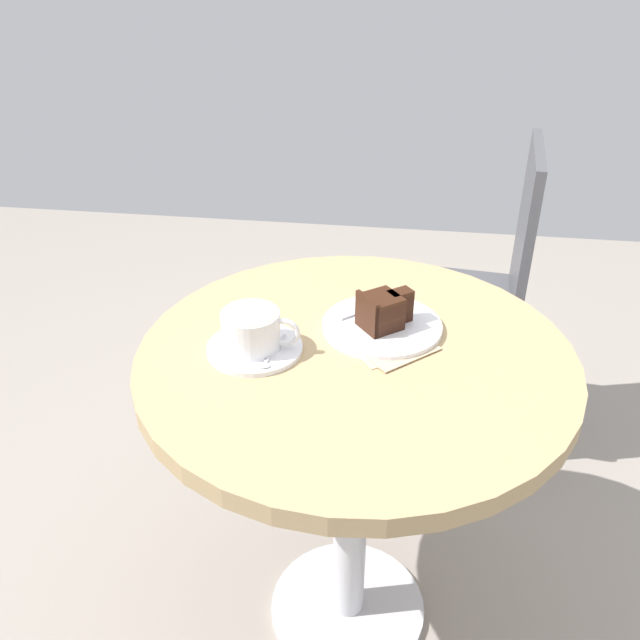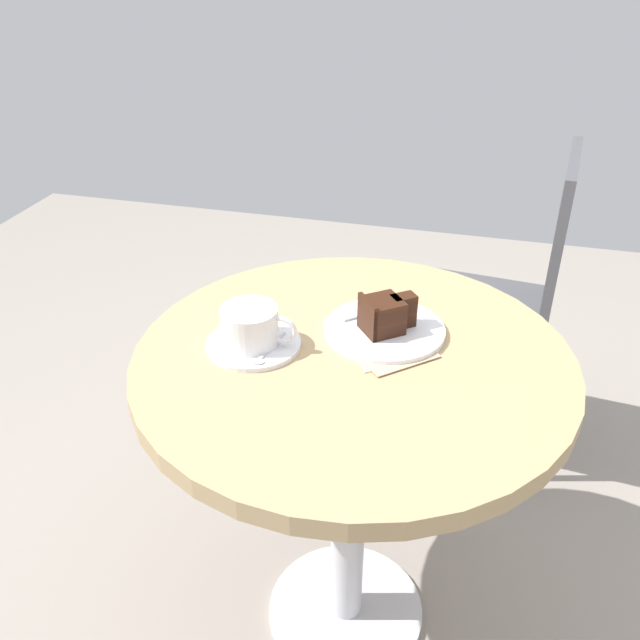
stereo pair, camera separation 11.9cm
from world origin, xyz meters
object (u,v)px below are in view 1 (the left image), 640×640
Objects in this scene: cake_slice at (383,311)px; cafe_chair at (484,277)px; teaspoon at (270,356)px; napkin at (388,341)px; fork at (381,305)px; coffee_cup at (252,329)px; saucer at (255,348)px; cake_plate at (382,326)px.

cafe_chair is at bearing 68.39° from cake_slice.
teaspoon reaches higher than napkin.
teaspoon is 0.89m from cafe_chair.
teaspoon is 0.22m from cake_slice.
fork is (0.18, 0.19, 0.00)m from teaspoon.
fork is 0.64m from cafe_chair.
teaspoon is 0.21m from napkin.
coffee_cup is 0.68× the size of napkin.
fork reaches higher than saucer.
cake_plate is at bearing 106.05° from napkin.
cake_plate is (0.22, 0.10, 0.00)m from saucer.
cake_slice is at bearing 23.51° from coffee_cup.
cake_slice is at bearing 23.18° from saucer.
cafe_chair reaches higher than saucer.
saucer is at bearing -156.82° from cake_slice.
saucer is at bearing 47.35° from coffee_cup.
coffee_cup reaches higher than saucer.
cafe_chair is (0.25, 0.55, -0.21)m from fork.
coffee_cup is 0.24m from napkin.
coffee_cup is 1.28× the size of teaspoon.
napkin is (0.19, 0.09, -0.01)m from teaspoon.
cafe_chair reaches higher than napkin.
napkin is at bearing -121.14° from fork.
napkin is 0.23× the size of cafe_chair.
teaspoon is (0.04, -0.03, -0.03)m from coffee_cup.
teaspoon is 0.22m from cake_plate.
coffee_cup is at bearing 176.88° from fork.
fork reaches higher than cake_plate.
fork is at bearing 37.98° from saucer.
saucer is 1.23× the size of coffee_cup.
napkin is at bearing -13.62° from cafe_chair.
cake_plate is (0.18, 0.13, -0.01)m from teaspoon.
teaspoon is at bearing -155.98° from napkin.
saucer is 0.24m from napkin.
fork is at bearing 147.69° from teaspoon.
teaspoon is 0.49× the size of cake_plate.
teaspoon is 0.87× the size of fork.
coffee_cup reaches higher than napkin.
cake_slice is (0.22, 0.10, -0.00)m from coffee_cup.
cafe_chair is (0.23, 0.66, -0.19)m from napkin.
cake_slice is at bearing -85.62° from cake_plate.
cake_slice reaches higher than fork.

